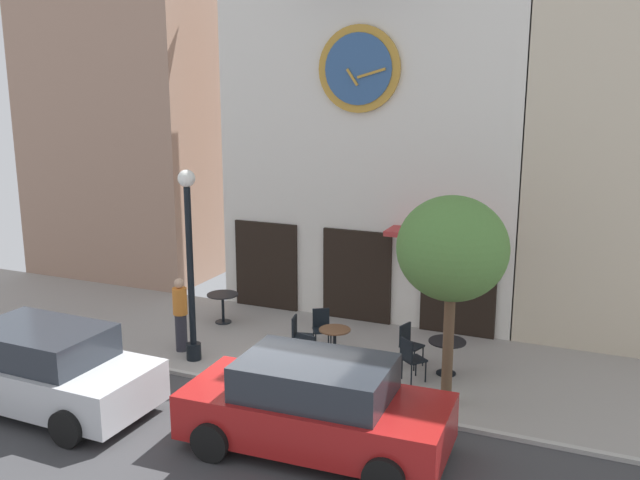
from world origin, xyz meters
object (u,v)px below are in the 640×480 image
at_px(cafe_table_center, 335,339).
at_px(cafe_chair_near_tree, 299,333).
at_px(street_lamp, 190,266).
at_px(cafe_chair_by_entrance, 310,351).
at_px(parked_car_silver, 42,368).
at_px(cafe_table_leftmost, 447,350).
at_px(cafe_chair_curbside, 322,326).
at_px(street_tree, 452,250).
at_px(cafe_chair_right_end, 411,356).
at_px(cafe_chair_facing_wall, 409,342).
at_px(parked_car_red, 315,406).
at_px(cafe_table_rightmost, 223,302).
at_px(pedestrian_orange, 180,314).

relative_size(cafe_table_center, cafe_chair_near_tree, 0.83).
relative_size(street_lamp, cafe_chair_by_entrance, 4.58).
distance_m(cafe_table_center, parked_car_silver, 5.78).
distance_m(street_lamp, cafe_table_leftmost, 5.60).
bearing_deg(cafe_table_leftmost, cafe_chair_curbside, 174.03).
height_order(cafe_table_leftmost, cafe_chair_near_tree, cafe_chair_near_tree).
distance_m(street_tree, cafe_chair_near_tree, 4.35).
bearing_deg(cafe_table_center, street_tree, -19.62).
xyz_separation_m(street_tree, cafe_chair_right_end, (-0.88, 0.64, -2.41)).
distance_m(cafe_chair_facing_wall, parked_car_silver, 7.21).
relative_size(cafe_chair_facing_wall, parked_car_silver, 0.21).
distance_m(cafe_chair_near_tree, parked_car_red, 4.02).
bearing_deg(parked_car_red, street_tree, 58.70).
relative_size(street_tree, cafe_chair_facing_wall, 4.35).
relative_size(cafe_chair_by_entrance, cafe_chair_near_tree, 1.00).
height_order(cafe_table_center, parked_car_red, parked_car_red).
xyz_separation_m(cafe_chair_curbside, parked_car_red, (1.67, -4.14, 0.23)).
xyz_separation_m(cafe_table_leftmost, parked_car_silver, (-6.43, -4.42, 0.23)).
height_order(street_lamp, parked_car_silver, street_lamp).
bearing_deg(cafe_chair_curbside, cafe_table_leftmost, -5.97).
bearing_deg(cafe_chair_right_end, street_lamp, -170.60).
height_order(cafe_chair_by_entrance, parked_car_silver, parked_car_silver).
relative_size(cafe_table_rightmost, cafe_chair_curbside, 0.86).
relative_size(street_tree, cafe_table_leftmost, 5.15).
distance_m(cafe_chair_right_end, pedestrian_orange, 5.18).
height_order(cafe_chair_by_entrance, cafe_chair_facing_wall, same).
bearing_deg(cafe_chair_facing_wall, cafe_chair_curbside, 175.00).
bearing_deg(cafe_table_leftmost, cafe_table_center, -171.56).
relative_size(cafe_chair_by_entrance, cafe_chair_right_end, 1.00).
bearing_deg(parked_car_red, street_lamp, 148.40).
xyz_separation_m(street_tree, cafe_chair_curbside, (-3.22, 1.59, -2.41)).
xyz_separation_m(cafe_table_center, parked_car_silver, (-4.09, -4.08, 0.24)).
xyz_separation_m(street_lamp, street_tree, (5.49, 0.12, 0.85)).
xyz_separation_m(cafe_chair_near_tree, parked_car_red, (1.94, -3.51, 0.23)).
bearing_deg(street_tree, cafe_chair_near_tree, 164.62).
xyz_separation_m(cafe_table_center, cafe_chair_facing_wall, (1.49, 0.47, 0.01)).
bearing_deg(cafe_chair_facing_wall, cafe_chair_by_entrance, -142.87).
relative_size(cafe_chair_by_entrance, parked_car_silver, 0.21).
height_order(cafe_table_rightmost, cafe_table_leftmost, cafe_table_rightmost).
bearing_deg(pedestrian_orange, cafe_chair_right_end, 4.83).
bearing_deg(cafe_chair_near_tree, street_lamp, -151.65).
bearing_deg(street_lamp, cafe_table_leftmost, 15.16).
xyz_separation_m(cafe_table_rightmost, cafe_table_center, (3.51, -1.23, -0.03)).
height_order(street_tree, cafe_table_leftmost, street_tree).
relative_size(cafe_table_leftmost, cafe_chair_right_end, 0.85).
xyz_separation_m(cafe_table_rightmost, parked_car_silver, (-0.59, -5.31, 0.21)).
bearing_deg(street_tree, cafe_chair_right_end, 143.82).
distance_m(cafe_chair_facing_wall, cafe_chair_right_end, 0.81).
height_order(street_lamp, cafe_table_center, street_lamp).
relative_size(street_lamp, cafe_chair_facing_wall, 4.58).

